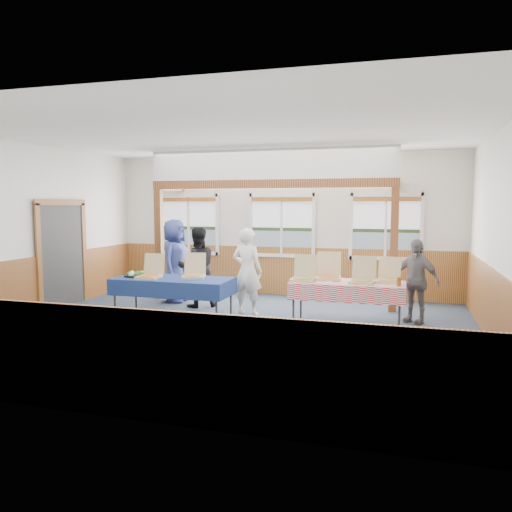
% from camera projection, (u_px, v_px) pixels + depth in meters
% --- Properties ---
extents(floor, '(8.00, 8.00, 0.00)m').
position_uv_depth(floor, '(233.00, 331.00, 8.23)').
color(floor, '#27323F').
rests_on(floor, ground).
extents(ceiling, '(8.00, 8.00, 0.00)m').
position_uv_depth(ceiling, '(232.00, 133.00, 7.90)').
color(ceiling, white).
rests_on(ceiling, wall_back).
extents(wall_back, '(8.00, 0.00, 8.00)m').
position_uv_depth(wall_back, '(282.00, 225.00, 11.40)').
color(wall_back, silver).
rests_on(wall_back, floor).
extents(wall_front, '(8.00, 0.00, 8.00)m').
position_uv_depth(wall_front, '(112.00, 256.00, 4.72)').
color(wall_front, silver).
rests_on(wall_front, floor).
extents(wall_left, '(0.00, 8.00, 8.00)m').
position_uv_depth(wall_left, '(27.00, 230.00, 9.18)').
color(wall_left, silver).
rests_on(wall_left, floor).
extents(wall_right, '(0.00, 8.00, 8.00)m').
position_uv_depth(wall_right, '(504.00, 239.00, 6.95)').
color(wall_right, silver).
rests_on(wall_right, floor).
extents(wainscot_back, '(7.98, 0.05, 1.10)m').
position_uv_depth(wainscot_back, '(282.00, 271.00, 11.49)').
color(wainscot_back, brown).
rests_on(wainscot_back, floor).
extents(wainscot_front, '(7.98, 0.05, 1.10)m').
position_uv_depth(wainscot_front, '(117.00, 363.00, 4.86)').
color(wainscot_front, brown).
rests_on(wainscot_front, floor).
extents(wainscot_left, '(0.05, 6.98, 1.10)m').
position_uv_depth(wainscot_left, '(31.00, 287.00, 9.28)').
color(wainscot_left, brown).
rests_on(wainscot_left, floor).
extents(wainscot_right, '(0.05, 6.98, 1.10)m').
position_uv_depth(wainscot_right, '(498.00, 313.00, 7.06)').
color(wainscot_right, brown).
rests_on(wainscot_right, floor).
extents(cased_opening, '(0.06, 1.30, 2.10)m').
position_uv_depth(cased_opening, '(62.00, 255.00, 10.08)').
color(cased_opening, '#303030').
rests_on(cased_opening, wall_left).
extents(window_left, '(1.56, 0.10, 1.46)m').
position_uv_depth(window_left, '(189.00, 221.00, 12.00)').
color(window_left, white).
rests_on(window_left, wall_back).
extents(window_mid, '(1.56, 0.10, 1.46)m').
position_uv_depth(window_mid, '(282.00, 222.00, 11.36)').
color(window_mid, white).
rests_on(window_mid, wall_back).
extents(window_right, '(1.56, 0.10, 1.46)m').
position_uv_depth(window_right, '(386.00, 223.00, 10.71)').
color(window_right, white).
rests_on(window_right, wall_back).
extents(post_left, '(0.15, 0.15, 2.40)m').
position_uv_depth(post_left, '(159.00, 244.00, 11.00)').
color(post_left, '#572813').
rests_on(post_left, floor).
extents(post_right, '(0.15, 0.15, 2.40)m').
position_uv_depth(post_right, '(394.00, 250.00, 9.60)').
color(post_right, '#572813').
rests_on(post_right, floor).
extents(cross_beam, '(5.15, 0.18, 0.18)m').
position_uv_depth(cross_beam, '(269.00, 184.00, 10.17)').
color(cross_beam, '#572813').
rests_on(cross_beam, post_left).
extents(table_left, '(2.29, 1.48, 0.76)m').
position_uv_depth(table_left, '(173.00, 281.00, 8.98)').
color(table_left, '#303030').
rests_on(table_left, floor).
extents(table_right, '(1.98, 0.99, 0.76)m').
position_uv_depth(table_right, '(347.00, 285.00, 8.56)').
color(table_right, '#303030').
rests_on(table_right, floor).
extents(pizza_box_a, '(0.42, 0.50, 0.43)m').
position_uv_depth(pizza_box_a, '(150.00, 274.00, 8.98)').
color(pizza_box_a, tan).
rests_on(pizza_box_a, table_left).
extents(pizza_box_b, '(0.51, 0.57, 0.43)m').
position_uv_depth(pizza_box_b, '(194.00, 274.00, 9.03)').
color(pizza_box_b, tan).
rests_on(pizza_box_b, table_left).
extents(pizza_box_c, '(0.40, 0.49, 0.44)m').
position_uv_depth(pizza_box_c, '(303.00, 277.00, 8.66)').
color(pizza_box_c, tan).
rests_on(pizza_box_c, table_right).
extents(pizza_box_d, '(0.48, 0.56, 0.47)m').
position_uv_depth(pizza_box_d, '(328.00, 275.00, 8.83)').
color(pizza_box_d, tan).
rests_on(pizza_box_d, table_right).
extents(pizza_box_e, '(0.44, 0.52, 0.44)m').
position_uv_depth(pizza_box_e, '(362.00, 279.00, 8.40)').
color(pizza_box_e, tan).
rests_on(pizza_box_e, table_right).
extents(pizza_box_f, '(0.46, 0.53, 0.42)m').
position_uv_depth(pizza_box_f, '(387.00, 278.00, 8.50)').
color(pizza_box_f, tan).
rests_on(pizza_box_f, table_right).
extents(veggie_tray, '(0.43, 0.43, 0.10)m').
position_uv_depth(veggie_tray, '(136.00, 275.00, 9.18)').
color(veggie_tray, black).
rests_on(veggie_tray, table_left).
extents(drink_glass, '(0.07, 0.07, 0.15)m').
position_uv_depth(drink_glass, '(399.00, 282.00, 8.07)').
color(drink_glass, brown).
rests_on(drink_glass, table_right).
extents(woman_white, '(0.66, 0.49, 1.64)m').
position_uv_depth(woman_white, '(247.00, 271.00, 9.39)').
color(woman_white, white).
rests_on(woman_white, floor).
extents(woman_black, '(1.00, 0.95, 1.62)m').
position_uv_depth(woman_black, '(197.00, 267.00, 10.09)').
color(woman_black, black).
rests_on(woman_black, floor).
extents(man_blue, '(0.63, 0.91, 1.77)m').
position_uv_depth(man_blue, '(174.00, 261.00, 10.62)').
color(man_blue, navy).
rests_on(man_blue, floor).
extents(person_grey, '(0.94, 0.70, 1.48)m').
position_uv_depth(person_grey, '(415.00, 281.00, 8.77)').
color(person_grey, slate).
rests_on(person_grey, floor).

